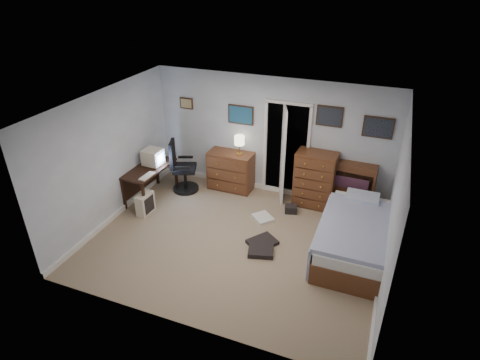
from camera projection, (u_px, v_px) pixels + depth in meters
name	position (u px, v px, depth m)	size (l,w,h in m)	color
floor	(235.00, 242.00, 7.21)	(5.00, 4.00, 0.02)	gray
computer_desk	(146.00, 174.00, 8.30)	(0.63, 1.27, 0.71)	black
crt_monitor	(153.00, 157.00, 8.22)	(0.39, 0.36, 0.34)	beige
keyboard	(147.00, 176.00, 7.84)	(0.14, 0.38, 0.02)	beige
pc_tower	(145.00, 204.00, 7.92)	(0.22, 0.41, 0.43)	beige
office_chair	(182.00, 172.00, 8.62)	(0.72, 0.72, 1.15)	black
media_stack	(177.00, 154.00, 9.49)	(0.16, 0.16, 0.82)	maroon
low_dresser	(231.00, 171.00, 8.71)	(0.96, 0.48, 0.85)	brown
table_lamp	(239.00, 141.00, 8.29)	(0.22, 0.22, 0.42)	gold
doorway	(290.00, 145.00, 8.47)	(0.96, 1.12, 2.05)	black
tall_dresser	(315.00, 179.00, 8.03)	(0.79, 0.47, 1.16)	brown
headboard_bookcase	(346.00, 184.00, 7.96)	(1.13, 0.34, 1.00)	brown
bed	(353.00, 236.00, 6.80)	(1.15, 2.13, 0.70)	brown
wall_posters	(299.00, 118.00, 7.80)	(4.38, 0.04, 0.60)	#331E11
floor_clutter	(268.00, 234.00, 7.33)	(0.84, 1.79, 0.15)	black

